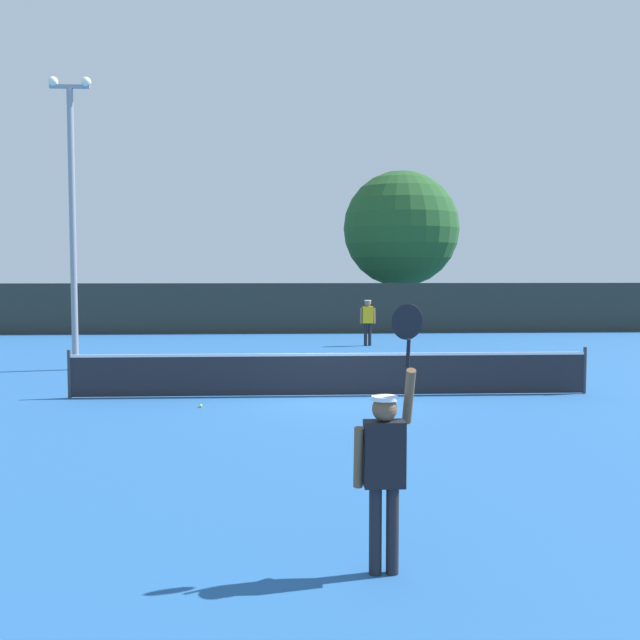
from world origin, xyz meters
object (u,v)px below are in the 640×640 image
tennis_ball (201,406)px  large_tree (401,229)px  player_receiving (368,318)px  light_pole (72,205)px  parked_car_near (345,308)px  player_serving (385,456)px

tennis_ball → large_tree: size_ratio=0.01×
player_receiving → tennis_ball: 13.34m
tennis_ball → player_receiving: bearing=68.4°
light_pole → parked_car_near: 21.14m
player_receiving → tennis_ball: size_ratio=24.96×
large_tree → light_pole: bearing=-126.5°
player_serving → tennis_ball: bearing=106.7°
player_receiving → tennis_ball: player_receiving is taller
player_receiving → light_pole: (-9.05, -6.23, 3.60)m
large_tree → parked_car_near: 5.45m
player_receiving → parked_car_near: size_ratio=0.40×
player_serving → player_receiving: player_serving is taller
parked_car_near → light_pole: bearing=-119.4°
large_tree → parked_car_near: large_tree is taller
player_receiving → light_pole: 11.57m
tennis_ball → large_tree: large_tree is taller
player_serving → light_pole: light_pole is taller
large_tree → parked_car_near: (-2.57, 2.56, -4.06)m
tennis_ball → parked_car_near: 25.27m
tennis_ball → large_tree: bearing=70.8°
light_pole → large_tree: 19.94m
player_receiving → light_pole: light_pole is taller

